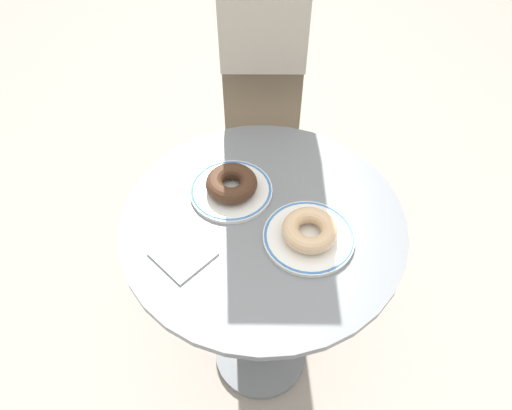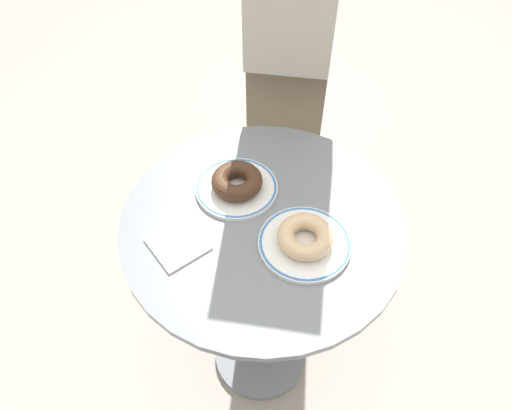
% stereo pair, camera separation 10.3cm
% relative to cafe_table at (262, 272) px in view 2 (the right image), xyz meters
% --- Properties ---
extents(ground_plane, '(7.00, 7.00, 0.02)m').
position_rel_cafe_table_xyz_m(ground_plane, '(0.00, 0.00, -0.55)').
color(ground_plane, '#9E9389').
extents(cafe_table, '(0.65, 0.65, 0.77)m').
position_rel_cafe_table_xyz_m(cafe_table, '(0.00, 0.00, 0.00)').
color(cafe_table, slate).
rests_on(cafe_table, ground).
extents(plate_left, '(0.20, 0.20, 0.01)m').
position_rel_cafe_table_xyz_m(plate_left, '(-0.11, 0.00, 0.23)').
color(plate_left, white).
rests_on(plate_left, cafe_table).
extents(plate_right, '(0.20, 0.20, 0.01)m').
position_rel_cafe_table_xyz_m(plate_right, '(0.11, 0.03, 0.23)').
color(plate_right, white).
rests_on(plate_right, cafe_table).
extents(donut_chocolate, '(0.16, 0.16, 0.04)m').
position_rel_cafe_table_xyz_m(donut_chocolate, '(-0.11, -0.00, 0.26)').
color(donut_chocolate, '#422819').
rests_on(donut_chocolate, plate_left).
extents(donut_glazed, '(0.16, 0.16, 0.04)m').
position_rel_cafe_table_xyz_m(donut_glazed, '(0.11, 0.03, 0.26)').
color(donut_glazed, '#E0B789').
rests_on(donut_glazed, plate_right).
extents(paper_napkin, '(0.12, 0.11, 0.01)m').
position_rel_cafe_table_xyz_m(paper_napkin, '(-0.04, -0.19, 0.23)').
color(paper_napkin, white).
rests_on(paper_napkin, cafe_table).
extents(person_figure, '(0.48, 0.47, 1.75)m').
position_rel_cafe_table_xyz_m(person_figure, '(-0.43, 0.41, 0.32)').
color(person_figure, brown).
rests_on(person_figure, ground).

